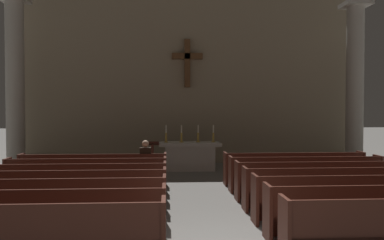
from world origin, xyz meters
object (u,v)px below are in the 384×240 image
Objects in this scene: pew_left_row_5 at (79,183)px; pew_left_row_7 at (94,170)px; lone_worshipper at (146,162)px; candlestick_inner_right at (198,137)px; pew_right_row_5 at (319,180)px; pew_left_row_2 at (39,216)px; pew_left_row_3 at (56,202)px; pew_right_row_3 at (357,198)px; pew_right_row_7 at (294,168)px; candlestick_outer_left at (166,137)px; pew_left_row_1 at (17,235)px; pew_right_row_4 at (336,188)px; pew_left_row_4 at (69,191)px; column_right_third at (355,88)px; pew_right_row_2 at (384,210)px; lectern at (152,160)px; candlestick_inner_left at (181,137)px; pew_left_row_6 at (87,176)px; altar at (190,155)px; pew_right_row_6 at (305,173)px; column_left_third at (15,87)px; candlestick_outer_right at (213,137)px.

pew_left_row_5 is 1.00× the size of pew_left_row_7.
candlestick_inner_right is at bearing 58.57° from lone_worshipper.
pew_left_row_2 is at bearing -153.03° from pew_right_row_5.
pew_left_row_7 is (0.00, 3.92, 0.00)m from pew_left_row_3.
pew_left_row_5 and pew_left_row_7 have the same top height.
pew_left_row_5 is at bearing 161.26° from pew_right_row_3.
candlestick_outer_left is (-3.74, 2.87, 0.73)m from pew_right_row_7.
pew_left_row_1 is 6.49m from pew_right_row_4.
pew_right_row_5 is at bearing -61.80° from candlestick_inner_right.
pew_left_row_4 is at bearing -116.10° from lone_worshipper.
pew_right_row_7 is at bearing 0.00° from pew_left_row_7.
pew_left_row_5 is at bearing 90.00° from pew_left_row_2.
pew_left_row_4 is 5.78m from pew_right_row_4.
pew_left_row_1 is 9.35m from candlestick_inner_right.
pew_right_row_5 is 6.15m from candlestick_outer_left.
pew_left_row_1 is at bearing -135.28° from column_right_third.
pew_left_row_1 is at bearing -170.37° from pew_right_row_2.
column_right_third is 10.03× the size of candlestick_outer_left.
pew_left_row_2 is at bearing -103.61° from lectern.
pew_left_row_5 is 3.11× the size of lone_worshipper.
lone_worshipper is at bearing 1.53° from pew_left_row_7.
pew_right_row_3 is 6.99m from lectern.
pew_left_row_4 is 6.68× the size of candlestick_inner_left.
candlestick_inner_left is at bearing 138.03° from pew_right_row_7.
pew_left_row_5 is at bearing -126.13° from lone_worshipper.
pew_left_row_1 and pew_left_row_6 have the same top height.
pew_left_row_2 is 3.92m from pew_left_row_6.
altar is 1.67× the size of lone_worshipper.
pew_left_row_1 is at bearing -161.26° from pew_right_row_3.
pew_right_row_5 is 1.00× the size of pew_right_row_7.
candlestick_outer_left is 1.00× the size of candlestick_inner_right.
pew_left_row_4 is 1.00× the size of pew_left_row_7.
pew_left_row_1 is 1.00× the size of pew_right_row_6.
pew_right_row_2 is at bearing -41.41° from column_left_third.
pew_left_row_7 is at bearing 90.00° from pew_left_row_2.
column_left_third is 6.14m from candlestick_inner_left.
candlestick_outer_right is (-5.32, -0.22, -1.79)m from column_right_third.
pew_right_row_5 is (0.00, 0.98, 0.00)m from pew_right_row_4.
pew_left_row_1 and pew_right_row_7 have the same top height.
column_left_third is 5.34× the size of lectern.
altar is (-2.89, 5.81, 0.06)m from pew_right_row_4.
pew_left_row_3 is 1.96m from pew_left_row_5.
pew_right_row_5 is at bearing -24.84° from lone_worshipper.
candlestick_inner_left reaches higher than pew_left_row_3.
pew_right_row_3 is at bearing -61.16° from candlestick_outer_left.
pew_right_row_7 is 4.77m from candlestick_outer_left.
lectern is (1.59, 7.56, 0.07)m from pew_left_row_1.
candlestick_inner_right is (1.15, 0.00, 0.00)m from candlestick_outer_left.
pew_left_row_6 is 5.42m from candlestick_outer_right.
pew_left_row_6 and pew_right_row_3 have the same top height.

